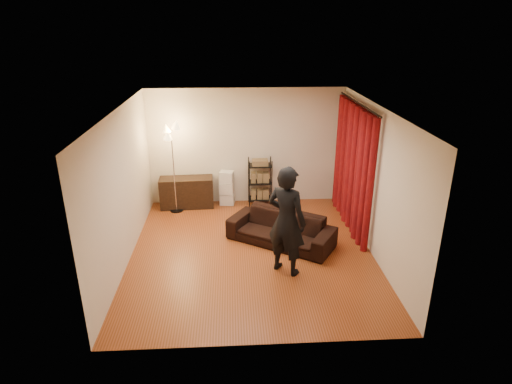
{
  "coord_description": "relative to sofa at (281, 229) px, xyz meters",
  "views": [
    {
      "loc": [
        -0.33,
        -7.08,
        4.06
      ],
      "look_at": [
        0.1,
        0.3,
        1.1
      ],
      "focal_mm": 30.0,
      "sensor_mm": 36.0,
      "label": 1
    }
  ],
  "objects": [
    {
      "name": "wall_front",
      "position": [
        -0.59,
        -2.83,
        1.05
      ],
      "size": [
        5.0,
        0.0,
        5.0
      ],
      "primitive_type": "plane",
      "rotation": [
        -1.57,
        0.0,
        0.0
      ],
      "color": "beige",
      "rests_on": "ground"
    },
    {
      "name": "floor",
      "position": [
        -0.59,
        -0.33,
        -0.3
      ],
      "size": [
        5.0,
        5.0,
        0.0
      ],
      "primitive_type": "plane",
      "color": "brown",
      "rests_on": "ground"
    },
    {
      "name": "sofa",
      "position": [
        0.0,
        0.0,
        0.0
      ],
      "size": [
        2.17,
        1.79,
        0.6
      ],
      "primitive_type": "imported",
      "rotation": [
        0.0,
        0.0,
        -0.57
      ],
      "color": "black",
      "rests_on": "ground"
    },
    {
      "name": "media_cabinet",
      "position": [
        -1.99,
        1.89,
        0.06
      ],
      "size": [
        1.24,
        0.52,
        0.71
      ],
      "primitive_type": "cube",
      "rotation": [
        0.0,
        0.0,
        0.05
      ],
      "color": "black",
      "rests_on": "ground"
    },
    {
      "name": "wall_right",
      "position": [
        1.66,
        -0.33,
        1.05
      ],
      "size": [
        0.0,
        5.0,
        5.0
      ],
      "primitive_type": "plane",
      "rotation": [
        1.57,
        0.0,
        -1.57
      ],
      "color": "beige",
      "rests_on": "ground"
    },
    {
      "name": "person",
      "position": [
        -0.03,
        -1.02,
        0.66
      ],
      "size": [
        0.84,
        0.79,
        1.92
      ],
      "primitive_type": "imported",
      "rotation": [
        0.0,
        0.0,
        2.5
      ],
      "color": "black",
      "rests_on": "ground"
    },
    {
      "name": "wire_shelf",
      "position": [
        -0.28,
        1.91,
        0.27
      ],
      "size": [
        0.61,
        0.52,
        1.13
      ],
      "primitive_type": null,
      "rotation": [
        0.0,
        0.0,
        -0.37
      ],
      "color": "black",
      "rests_on": "ground"
    },
    {
      "name": "floor_lamp",
      "position": [
        -2.22,
        1.66,
        0.7
      ],
      "size": [
        0.42,
        0.42,
        2.01
      ],
      "primitive_type": null,
      "rotation": [
        0.0,
        0.0,
        0.17
      ],
      "color": "silver",
      "rests_on": "ground"
    },
    {
      "name": "ceiling",
      "position": [
        -0.59,
        -0.33,
        2.4
      ],
      "size": [
        5.0,
        5.0,
        0.0
      ],
      "primitive_type": "plane",
      "rotation": [
        3.14,
        0.0,
        0.0
      ],
      "color": "white",
      "rests_on": "ground"
    },
    {
      "name": "wall_back",
      "position": [
        -0.59,
        2.17,
        1.05
      ],
      "size": [
        5.0,
        0.0,
        5.0
      ],
      "primitive_type": "plane",
      "rotation": [
        1.57,
        0.0,
        0.0
      ],
      "color": "beige",
      "rests_on": "ground"
    },
    {
      "name": "curtain_rod",
      "position": [
        1.56,
        0.79,
        2.28
      ],
      "size": [
        0.04,
        2.65,
        0.04
      ],
      "primitive_type": "cylinder",
      "rotation": [
        1.57,
        0.0,
        0.0
      ],
      "color": "black",
      "rests_on": "wall_right"
    },
    {
      "name": "curtain",
      "position": [
        1.54,
        0.79,
        0.97
      ],
      "size": [
        0.22,
        2.65,
        2.55
      ],
      "primitive_type": null,
      "color": "maroon",
      "rests_on": "ground"
    },
    {
      "name": "storage_boxes",
      "position": [
        -1.05,
        1.98,
        0.11
      ],
      "size": [
        0.38,
        0.32,
        0.82
      ],
      "primitive_type": null,
      "rotation": [
        0.0,
        0.0,
        -0.19
      ],
      "color": "beige",
      "rests_on": "ground"
    },
    {
      "name": "wall_left",
      "position": [
        -2.84,
        -0.33,
        1.05
      ],
      "size": [
        0.0,
        5.0,
        5.0
      ],
      "primitive_type": "plane",
      "rotation": [
        1.57,
        0.0,
        1.57
      ],
      "color": "beige",
      "rests_on": "ground"
    }
  ]
}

